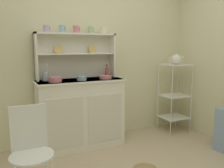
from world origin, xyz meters
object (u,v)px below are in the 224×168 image
at_px(bowl_mixing_large, 55,79).
at_px(hutch_shelf_unit, 76,52).
at_px(wire_chair, 31,145).
at_px(utensil_jar, 46,76).
at_px(bakers_rack, 175,92).
at_px(hutch_cabinet, 81,112).
at_px(porcelain_teapot, 176,59).
at_px(jam_bottle, 107,72).
at_px(cup_lilac_0, 46,29).

bearing_deg(bowl_mixing_large, hutch_shelf_unit, 35.09).
relative_size(wire_chair, utensil_jar, 3.75).
distance_m(bakers_rack, wire_chair, 2.43).
bearing_deg(hutch_cabinet, bakers_rack, -3.10).
bearing_deg(bowl_mixing_large, bakers_rack, -0.28).
bearing_deg(utensil_jar, hutch_cabinet, -10.37).
bearing_deg(hutch_cabinet, wire_chair, -127.62).
bearing_deg(bakers_rack, porcelain_teapot, 180.00).
distance_m(jam_bottle, porcelain_teapot, 1.11).
xyz_separation_m(cup_lilac_0, bowl_mixing_large, (0.05, -0.20, -0.62)).
bearing_deg(jam_bottle, bowl_mixing_large, -168.18).
relative_size(hutch_cabinet, utensil_jar, 5.08).
relative_size(bakers_rack, jam_bottle, 5.98).
xyz_separation_m(cup_lilac_0, jam_bottle, (0.81, -0.04, -0.58)).
bearing_deg(jam_bottle, bakers_rack, -8.78).
bearing_deg(cup_lilac_0, bowl_mixing_large, -75.79).
bearing_deg(bakers_rack, jam_bottle, 171.22).
xyz_separation_m(hutch_shelf_unit, bakers_rack, (1.52, -0.25, -0.63)).
distance_m(hutch_shelf_unit, bakers_rack, 1.66).
distance_m(bowl_mixing_large, utensil_jar, 0.18).
distance_m(jam_bottle, utensil_jar, 0.85).
relative_size(bowl_mixing_large, jam_bottle, 0.90).
xyz_separation_m(utensil_jar, porcelain_teapot, (1.94, -0.16, 0.18)).
relative_size(bakers_rack, porcelain_teapot, 4.37).
bearing_deg(hutch_shelf_unit, jam_bottle, -10.22).
xyz_separation_m(hutch_cabinet, cup_lilac_0, (-0.39, 0.12, 1.10)).
height_order(hutch_shelf_unit, bakers_rack, hutch_shelf_unit).
height_order(hutch_shelf_unit, porcelain_teapot, hutch_shelf_unit).
relative_size(hutch_shelf_unit, jam_bottle, 5.99).
relative_size(hutch_cabinet, bakers_rack, 1.07).
bearing_deg(hutch_shelf_unit, hutch_cabinet, -90.00).
relative_size(cup_lilac_0, jam_bottle, 0.49).
height_order(jam_bottle, utensil_jar, utensil_jar).
bearing_deg(jam_bottle, hutch_shelf_unit, 169.78).
xyz_separation_m(bowl_mixing_large, utensil_jar, (-0.09, 0.15, 0.03)).
bearing_deg(utensil_jar, cup_lilac_0, 48.21).
xyz_separation_m(bowl_mixing_large, porcelain_teapot, (1.85, -0.01, 0.21)).
relative_size(bakers_rack, utensil_jar, 4.73).
height_order(bakers_rack, porcelain_teapot, porcelain_teapot).
xyz_separation_m(wire_chair, cup_lilac_0, (0.36, 1.09, 1.05)).
distance_m(cup_lilac_0, jam_bottle, 1.00).
bearing_deg(utensil_jar, porcelain_teapot, -4.72).
height_order(bakers_rack, bowl_mixing_large, bakers_rack).
xyz_separation_m(hutch_cabinet, bowl_mixing_large, (-0.34, -0.07, 0.48)).
height_order(bakers_rack, cup_lilac_0, cup_lilac_0).
xyz_separation_m(jam_bottle, utensil_jar, (-0.85, -0.01, -0.02)).
xyz_separation_m(hutch_cabinet, hutch_shelf_unit, (0.00, 0.16, 0.81)).
bearing_deg(bakers_rack, hutch_shelf_unit, 170.81).
bearing_deg(porcelain_teapot, bakers_rack, 0.00).
bearing_deg(hutch_shelf_unit, bowl_mixing_large, -144.91).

